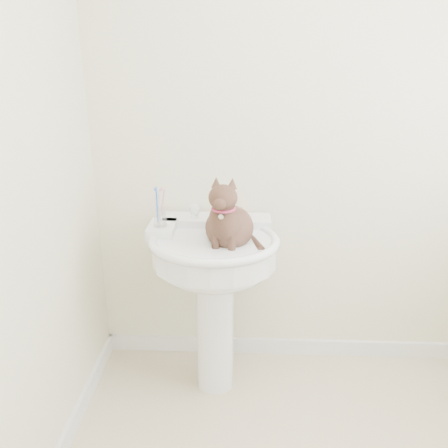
# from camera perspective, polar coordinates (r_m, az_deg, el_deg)

# --- Properties ---
(wall_back) EXTENTS (2.20, 0.00, 2.50)m
(wall_back) POSITION_cam_1_polar(r_m,az_deg,el_deg) (2.36, 10.83, 10.59)
(wall_back) COLOR beige
(wall_back) RESTS_ON ground
(baseboard_back) EXTENTS (2.20, 0.02, 0.09)m
(baseboard_back) POSITION_cam_1_polar(r_m,az_deg,el_deg) (2.82, 9.20, -14.37)
(baseboard_back) COLOR white
(baseboard_back) RESTS_ON floor
(pedestal_sink) EXTENTS (0.62, 0.61, 0.85)m
(pedestal_sink) POSITION_cam_1_polar(r_m,az_deg,el_deg) (2.24, -1.24, -5.23)
(pedestal_sink) COLOR white
(pedestal_sink) RESTS_ON floor
(faucet) EXTENTS (0.28, 0.12, 0.14)m
(faucet) POSITION_cam_1_polar(r_m,az_deg,el_deg) (2.29, -0.97, 1.50)
(faucet) COLOR silver
(faucet) RESTS_ON pedestal_sink
(soap_bar) EXTENTS (0.10, 0.07, 0.03)m
(soap_bar) POSITION_cam_1_polar(r_m,az_deg,el_deg) (2.38, 1.16, 1.54)
(soap_bar) COLOR orange
(soap_bar) RESTS_ON pedestal_sink
(toothbrush_cup) EXTENTS (0.07, 0.07, 0.19)m
(toothbrush_cup) POSITION_cam_1_polar(r_m,az_deg,el_deg) (2.22, -7.69, 0.87)
(toothbrush_cup) COLOR silver
(toothbrush_cup) RESTS_ON pedestal_sink
(cat) EXTENTS (0.24, 0.30, 0.44)m
(cat) POSITION_cam_1_polar(r_m,az_deg,el_deg) (2.11, 0.56, 0.11)
(cat) COLOR #543225
(cat) RESTS_ON pedestal_sink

